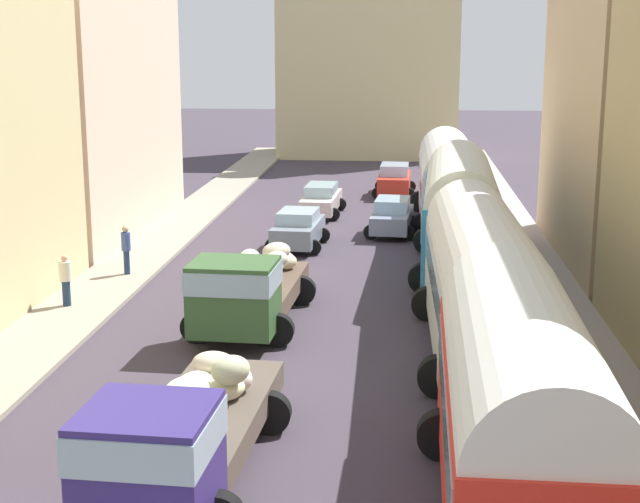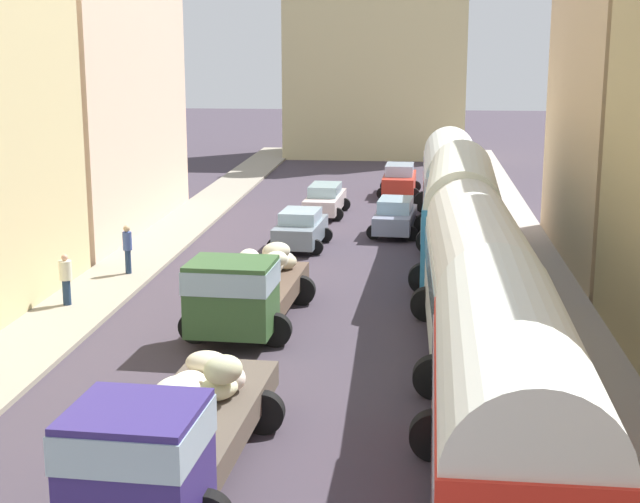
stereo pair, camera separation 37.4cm
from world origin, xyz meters
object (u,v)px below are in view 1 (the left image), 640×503
object	(u,v)px
cargo_truck_1	(248,288)
pedestrian_1	(126,248)
car_1	(321,199)
parked_bus_1	(479,272)
parked_bus_3	(448,176)
car_3	(394,180)
parked_bus_2	(460,207)
parked_bus_0	(520,403)
car_2	(392,216)
car_0	(298,229)
cargo_truck_0	(178,435)
pedestrian_3	(66,279)

from	to	relation	value
cargo_truck_1	pedestrian_1	size ratio (longest dim) A/B	3.81
cargo_truck_1	car_1	size ratio (longest dim) A/B	1.60
parked_bus_1	parked_bus_3	world-z (taller)	parked_bus_1
parked_bus_3	car_3	bearing A→B (deg)	107.42
car_3	parked_bus_2	bearing A→B (deg)	-81.67
pedestrian_1	cargo_truck_1	bearing A→B (deg)	-47.02
parked_bus_1	parked_bus_0	bearing A→B (deg)	-90.00
car_2	cargo_truck_1	bearing A→B (deg)	-105.53
parked_bus_0	car_0	world-z (taller)	parked_bus_0
cargo_truck_0	car_0	distance (m)	21.08
parked_bus_0	car_2	xyz separation A→B (m)	(-2.44, 24.59, -1.48)
parked_bus_1	car_2	world-z (taller)	parked_bus_1
parked_bus_3	cargo_truck_1	distance (m)	17.58
parked_bus_3	car_2	bearing A→B (deg)	-135.31
parked_bus_2	car_0	size ratio (longest dim) A/B	2.45
parked_bus_1	parked_bus_3	bearing A→B (deg)	90.00
parked_bus_3	pedestrian_3	size ratio (longest dim) A/B	5.61
parked_bus_2	pedestrian_1	xyz separation A→B (m)	(-11.50, -1.81, -1.29)
parked_bus_1	pedestrian_1	size ratio (longest dim) A/B	5.39
parked_bus_3	pedestrian_1	world-z (taller)	parked_bus_3
car_3	pedestrian_3	xyz separation A→B (m)	(-9.72, -22.73, 0.14)
parked_bus_1	car_3	distance (m)	26.02
car_0	pedestrian_1	bearing A→B (deg)	-135.29
pedestrian_1	cargo_truck_0	bearing A→B (deg)	-70.29
cargo_truck_0	car_2	xyz separation A→B (m)	(3.43, 24.14, -0.49)
parked_bus_3	car_2	world-z (taller)	parked_bus_3
parked_bus_1	car_1	world-z (taller)	parked_bus_1
car_1	car_3	bearing A→B (deg)	61.13
car_1	pedestrian_1	distance (m)	13.78
parked_bus_1	car_0	world-z (taller)	parked_bus_1
car_0	car_3	bearing A→B (deg)	74.72
parked_bus_3	car_3	world-z (taller)	parked_bus_3
parked_bus_3	pedestrian_3	distance (m)	19.26
parked_bus_2	car_1	xyz separation A→B (m)	(-5.84, 10.75, -1.62)
parked_bus_1	cargo_truck_1	world-z (taller)	parked_bus_1
parked_bus_2	cargo_truck_0	world-z (taller)	parked_bus_2
cargo_truck_0	cargo_truck_1	distance (m)	10.18
parked_bus_0	car_1	xyz separation A→B (m)	(-5.84, 28.75, -1.51)
cargo_truck_0	pedestrian_3	distance (m)	13.29
car_1	car_3	distance (m)	6.99
parked_bus_3	cargo_truck_0	size ratio (longest dim) A/B	1.27
parked_bus_0	pedestrian_3	size ratio (longest dim) A/B	4.87
parked_bus_0	parked_bus_3	world-z (taller)	parked_bus_0
cargo_truck_0	pedestrian_1	size ratio (longest dim) A/B	4.13
parked_bus_0	car_3	distance (m)	34.98
parked_bus_1	cargo_truck_1	bearing A→B (deg)	165.58
car_1	car_2	size ratio (longest dim) A/B	1.11
parked_bus_0	car_3	xyz separation A→B (m)	(-2.47, 34.87, -1.42)
parked_bus_2	car_2	size ratio (longest dim) A/B	2.40
car_0	car_1	bearing A→B (deg)	87.86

